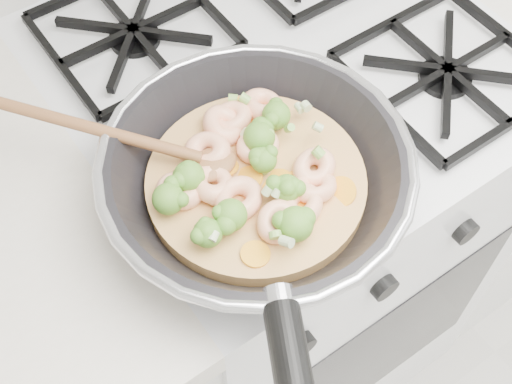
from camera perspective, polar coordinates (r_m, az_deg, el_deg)
stove at (r=1.31m, az=1.82°, el=-2.77°), size 0.60×0.60×0.92m
skillet at (r=0.76m, az=-0.11°, el=1.09°), size 0.39×0.55×0.09m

